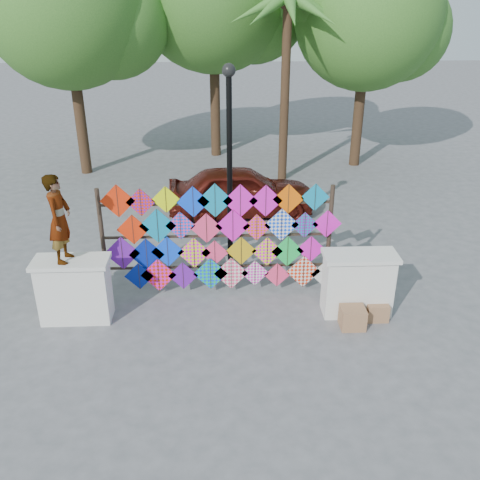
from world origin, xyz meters
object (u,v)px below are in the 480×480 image
(kite_rack, at_px, (219,239))
(sedan, at_px, (241,191))
(lamppost, at_px, (229,150))
(vendor_woman, at_px, (59,219))

(kite_rack, xyz_separation_m, sedan, (0.65, 4.24, -0.52))
(kite_rack, bearing_deg, lamppost, 78.67)
(sedan, bearing_deg, vendor_woman, 141.29)
(sedan, xyz_separation_m, lamppost, (-0.39, -2.96, 2.00))
(kite_rack, height_order, lamppost, lamppost)
(sedan, distance_m, lamppost, 3.60)
(kite_rack, distance_m, sedan, 4.32)
(kite_rack, distance_m, lamppost, 1.97)
(vendor_woman, bearing_deg, kite_rack, -66.33)
(kite_rack, bearing_deg, vendor_woman, -161.89)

